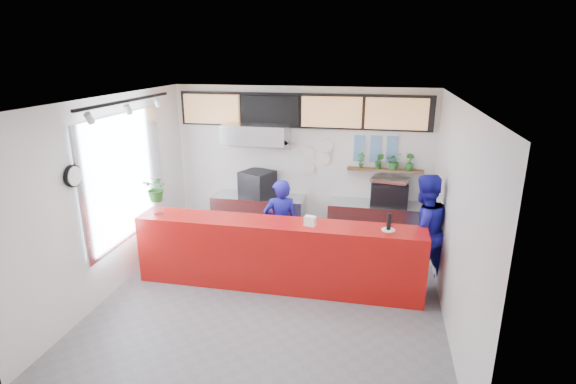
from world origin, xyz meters
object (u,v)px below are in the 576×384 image
Objects in this scene: panini_oven at (257,184)px; pepper_mill at (389,221)px; staff_center at (281,225)px; espresso_machine at (389,193)px; staff_right at (422,231)px; service_counter at (278,255)px.

panini_oven reaches higher than pepper_mill.
panini_oven is 1.42m from staff_center.
pepper_mill reaches higher than espresso_machine.
panini_oven is 2.51m from espresso_machine.
espresso_machine is 0.41× the size of staff_center.
staff_center is 2.31m from staff_right.
pepper_mill is at bearing 14.58° from staff_right.
staff_center reaches higher than panini_oven.
staff_center is 1.92m from pepper_mill.
espresso_machine is 1.38m from staff_right.
service_counter is 0.68m from staff_center.
pepper_mill is at bearing -0.03° from service_counter.
staff_right is 7.23× the size of pepper_mill.
espresso_machine is 0.36× the size of staff_right.
staff_right is (0.51, -1.26, -0.19)m from espresso_machine.
staff_center reaches higher than pepper_mill.
staff_center is at bearing -32.49° from staff_right.
espresso_machine is 1.81m from pepper_mill.
pepper_mill is (2.48, -1.80, 0.09)m from panini_oven.
panini_oven reaches higher than service_counter.
panini_oven is 0.34× the size of staff_center.
service_counter is 17.67× the size of pepper_mill.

